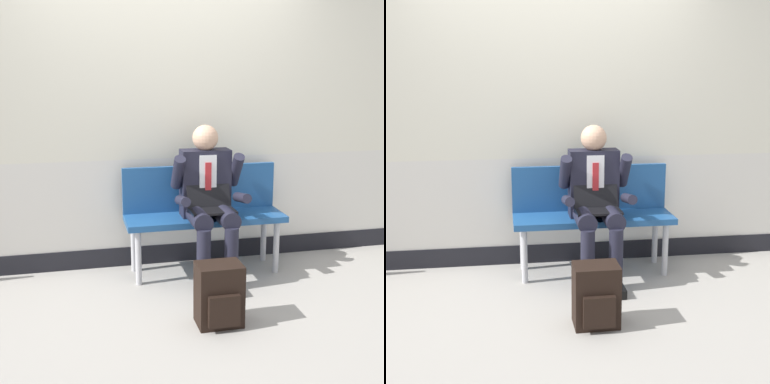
# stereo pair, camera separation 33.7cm
# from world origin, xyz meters

# --- Properties ---
(ground_plane) EXTENTS (18.00, 18.00, 0.00)m
(ground_plane) POSITION_xyz_m (0.00, 0.00, 0.00)
(ground_plane) COLOR #9E9991
(station_wall) EXTENTS (5.51, 0.14, 3.01)m
(station_wall) POSITION_xyz_m (0.00, 0.62, 1.49)
(station_wall) COLOR beige
(station_wall) RESTS_ON ground
(bench_with_person) EXTENTS (1.32, 0.42, 0.89)m
(bench_with_person) POSITION_xyz_m (0.31, 0.34, 0.54)
(bench_with_person) COLOR navy
(bench_with_person) RESTS_ON ground
(person_seated) EXTENTS (0.57, 0.70, 1.25)m
(person_seated) POSITION_xyz_m (0.31, 0.14, 0.67)
(person_seated) COLOR #1E1E2D
(person_seated) RESTS_ON ground
(backpack) EXTENTS (0.30, 0.26, 0.43)m
(backpack) POSITION_xyz_m (0.17, -0.67, 0.21)
(backpack) COLOR black
(backpack) RESTS_ON ground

